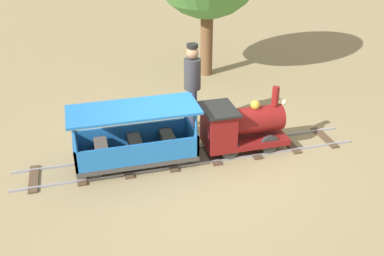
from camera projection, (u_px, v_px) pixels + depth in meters
name	position (u px, v px, depth m)	size (l,w,h in m)	color
ground_plane	(189.00, 158.00, 7.38)	(60.00, 60.00, 0.00)	#8C7A56
track	(191.00, 156.00, 7.38)	(0.75, 5.70, 0.04)	gray
locomotive	(240.00, 125.00, 7.36)	(0.71, 1.45, 1.07)	maroon
passenger_car	(135.00, 142.00, 6.98)	(0.81, 2.00, 0.97)	#3F3F3F
conductor_person	(192.00, 80.00, 7.87)	(0.30, 0.30, 1.62)	#282D47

